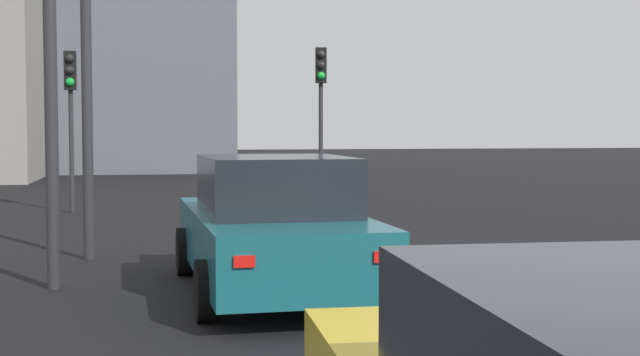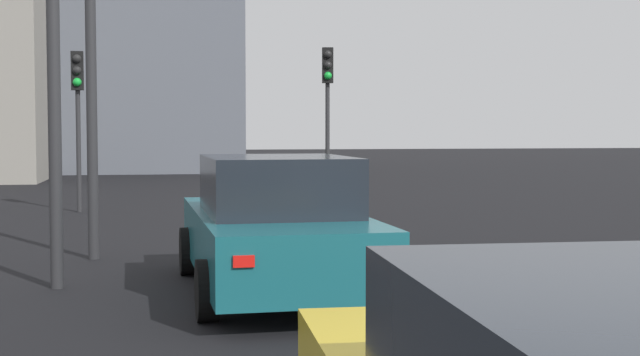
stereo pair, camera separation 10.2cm
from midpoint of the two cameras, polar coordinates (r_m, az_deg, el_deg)
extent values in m
cube|color=#19606B|center=(10.67, -2.69, -4.07)|extent=(4.84, 2.03, 0.72)
cube|color=#1E232B|center=(10.37, -2.48, -0.44)|extent=(2.20, 1.71, 0.67)
cylinder|color=black|center=(12.33, 0.47, -4.48)|extent=(0.65, 0.24, 0.64)
cylinder|color=black|center=(12.06, -8.23, -4.68)|extent=(0.65, 0.24, 0.64)
cylinder|color=black|center=(9.49, 4.39, -6.80)|extent=(0.65, 0.24, 0.64)
cylinder|color=black|center=(9.15, -6.96, -7.20)|extent=(0.65, 0.24, 0.64)
cube|color=red|center=(8.48, 4.48, -5.09)|extent=(0.04, 0.20, 0.11)
cube|color=red|center=(8.20, -4.57, -5.37)|extent=(0.04, 0.20, 0.11)
cylinder|color=#2D2D30|center=(21.50, -15.14, 1.66)|extent=(0.11, 0.11, 2.86)
cube|color=black|center=(21.47, -15.23, 6.68)|extent=(0.21, 0.29, 0.90)
sphere|color=black|center=(21.38, -15.25, 7.42)|extent=(0.20, 0.20, 0.20)
sphere|color=black|center=(21.36, -15.24, 6.70)|extent=(0.20, 0.20, 0.20)
sphere|color=green|center=(21.35, -15.23, 5.97)|extent=(0.20, 0.20, 0.20)
cylinder|color=#2D2D30|center=(22.79, 0.62, 2.20)|extent=(0.11, 0.11, 3.13)
cube|color=black|center=(22.78, 0.63, 7.27)|extent=(0.24, 0.30, 0.90)
sphere|color=black|center=(22.70, 0.64, 7.97)|extent=(0.20, 0.20, 0.20)
sphere|color=black|center=(22.68, 0.64, 7.29)|extent=(0.20, 0.20, 0.20)
sphere|color=green|center=(22.66, 0.64, 6.60)|extent=(0.20, 0.20, 0.20)
cylinder|color=#2D2D30|center=(13.79, -14.36, 10.50)|extent=(0.16, 0.16, 7.49)
cube|color=slate|center=(44.40, -10.74, 6.59)|extent=(11.80, 8.16, 9.25)
camera|label=1|loc=(0.05, -89.65, 0.02)|focal=49.71mm
camera|label=2|loc=(0.05, 90.35, -0.02)|focal=49.71mm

